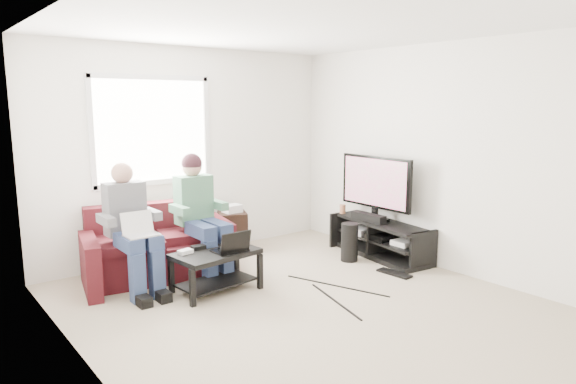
{
  "coord_description": "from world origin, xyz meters",
  "views": [
    {
      "loc": [
        -3.02,
        -3.57,
        1.93
      ],
      "look_at": [
        0.26,
        0.6,
        1.0
      ],
      "focal_mm": 32.0,
      "sensor_mm": 36.0,
      "label": 1
    }
  ],
  "objects_px": {
    "tv_stand": "(380,241)",
    "tv": "(375,184)",
    "coffee_table": "(216,262)",
    "end_table": "(233,230)",
    "sofa": "(158,249)",
    "subwoofer": "(349,242)"
  },
  "relations": [
    {
      "from": "subwoofer",
      "to": "end_table",
      "type": "height_order",
      "value": "end_table"
    },
    {
      "from": "tv_stand",
      "to": "tv",
      "type": "height_order",
      "value": "tv"
    },
    {
      "from": "sofa",
      "to": "coffee_table",
      "type": "relative_size",
      "value": 2.06
    },
    {
      "from": "sofa",
      "to": "subwoofer",
      "type": "distance_m",
      "value": 2.28
    },
    {
      "from": "coffee_table",
      "to": "end_table",
      "type": "bearing_deg",
      "value": 51.12
    },
    {
      "from": "sofa",
      "to": "tv_stand",
      "type": "distance_m",
      "value": 2.72
    },
    {
      "from": "coffee_table",
      "to": "subwoofer",
      "type": "relative_size",
      "value": 1.9
    },
    {
      "from": "tv",
      "to": "end_table",
      "type": "bearing_deg",
      "value": 136.4
    },
    {
      "from": "tv_stand",
      "to": "end_table",
      "type": "bearing_deg",
      "value": 134.27
    },
    {
      "from": "coffee_table",
      "to": "tv_stand",
      "type": "bearing_deg",
      "value": -6.04
    },
    {
      "from": "sofa",
      "to": "tv_stand",
      "type": "xyz_separation_m",
      "value": [
        2.49,
        -1.07,
        -0.09
      ]
    },
    {
      "from": "sofa",
      "to": "tv_stand",
      "type": "height_order",
      "value": "sofa"
    },
    {
      "from": "tv",
      "to": "sofa",
      "type": "bearing_deg",
      "value": 158.64
    },
    {
      "from": "sofa",
      "to": "tv_stand",
      "type": "bearing_deg",
      "value": -23.31
    },
    {
      "from": "coffee_table",
      "to": "end_table",
      "type": "distance_m",
      "value": 1.45
    },
    {
      "from": "subwoofer",
      "to": "end_table",
      "type": "distance_m",
      "value": 1.54
    },
    {
      "from": "sofa",
      "to": "coffee_table",
      "type": "bearing_deg",
      "value": -72.9
    },
    {
      "from": "tv_stand",
      "to": "tv",
      "type": "bearing_deg",
      "value": 91.47
    },
    {
      "from": "tv_stand",
      "to": "tv",
      "type": "distance_m",
      "value": 0.72
    },
    {
      "from": "coffee_table",
      "to": "tv_stand",
      "type": "relative_size",
      "value": 0.62
    },
    {
      "from": "sofa",
      "to": "tv",
      "type": "bearing_deg",
      "value": -21.36
    },
    {
      "from": "end_table",
      "to": "sofa",
      "type": "bearing_deg",
      "value": -166.13
    }
  ]
}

